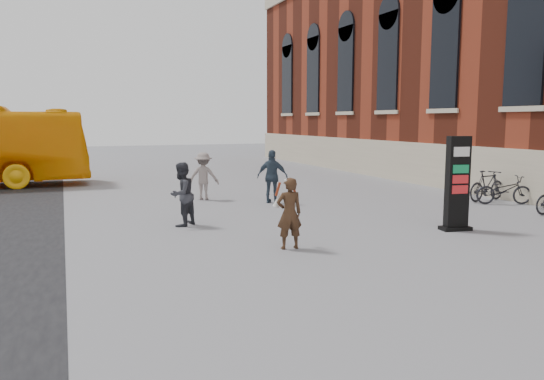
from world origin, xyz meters
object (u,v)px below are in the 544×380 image
object	(u,v)px
bike_7	(487,186)
info_pylon	(457,184)
pedestrian_c	(272,177)
woman	(289,212)
pedestrian_b	(204,176)
pedestrian_a	(182,194)
bike_6	(504,190)

from	to	relation	value
bike_7	info_pylon	bearing A→B (deg)	118.89
pedestrian_c	bike_7	bearing A→B (deg)	-162.98
pedestrian_c	woman	bearing A→B (deg)	107.00
info_pylon	bike_7	xyz separation A→B (m)	(4.35, 3.53, -0.65)
pedestrian_b	bike_7	bearing A→B (deg)	178.29
info_pylon	pedestrian_a	xyz separation A→B (m)	(-6.35, 3.09, -0.35)
woman	pedestrian_c	world-z (taller)	pedestrian_c
pedestrian_a	pedestrian_c	world-z (taller)	pedestrian_c
pedestrian_c	pedestrian_a	bearing A→B (deg)	72.46
woman	bike_7	size ratio (longest dim) A/B	0.87
woman	pedestrian_a	world-z (taller)	pedestrian_a
pedestrian_a	bike_6	xyz separation A→B (m)	(10.70, -0.32, -0.36)
bike_6	bike_7	bearing A→B (deg)	21.85
bike_6	pedestrian_c	bearing A→B (deg)	88.13
pedestrian_b	pedestrian_c	distance (m)	2.54
info_pylon	pedestrian_b	bearing A→B (deg)	131.04
info_pylon	bike_7	bearing A→B (deg)	48.23
info_pylon	bike_6	distance (m)	5.20
info_pylon	pedestrian_c	world-z (taller)	info_pylon
pedestrian_b	pedestrian_c	world-z (taller)	pedestrian_c
info_pylon	pedestrian_b	world-z (taller)	info_pylon
pedestrian_a	pedestrian_b	distance (m)	4.71
info_pylon	bike_6	xyz separation A→B (m)	(4.35, 2.77, -0.71)
info_pylon	woman	distance (m)	4.73
pedestrian_c	bike_7	xyz separation A→B (m)	(7.03, -2.33, -0.36)
pedestrian_a	bike_6	distance (m)	10.71
woman	pedestrian_c	bearing A→B (deg)	-102.66
pedestrian_c	pedestrian_b	bearing A→B (deg)	-4.18
bike_6	bike_7	world-z (taller)	bike_7
pedestrian_a	pedestrian_b	size ratio (longest dim) A/B	1.02
woman	pedestrian_b	distance (m)	7.72
pedestrian_a	bike_6	size ratio (longest dim) A/B	0.92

